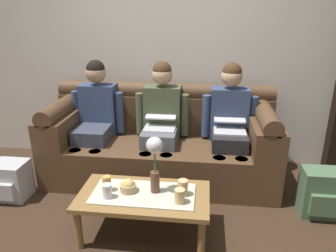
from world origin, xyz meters
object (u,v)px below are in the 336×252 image
object	(u,v)px
person_left	(96,115)
cup_far_center	(107,191)
flower_vase	(155,156)
cup_near_right	(183,188)
couch	(161,143)
snack_bowl	(128,186)
backpack_left	(11,181)
cup_far_left	(180,196)
person_middle	(161,117)
coffee_table	(144,199)
cup_near_left	(107,183)
backpack_right	(319,193)
person_right	(230,120)

from	to	relation	value
person_left	cup_far_center	size ratio (longest dim) A/B	11.21
flower_vase	cup_near_right	bearing A→B (deg)	-5.79
cup_near_right	cup_far_center	bearing A→B (deg)	-169.38
couch	person_left	world-z (taller)	person_left
flower_vase	cup_far_center	bearing A→B (deg)	-159.75
snack_bowl	backpack_left	size ratio (longest dim) A/B	0.35
backpack_left	cup_far_left	bearing A→B (deg)	-15.86
person_middle	cup_far_left	distance (m)	1.15
snack_bowl	cup_far_center	world-z (taller)	cup_far_center
flower_vase	cup_far_left	distance (m)	0.34
couch	person_left	size ratio (longest dim) A/B	1.91
coffee_table	couch	bearing A→B (deg)	90.00
flower_vase	couch	bearing A→B (deg)	95.12
snack_bowl	person_middle	bearing A→B (deg)	82.93
person_middle	snack_bowl	world-z (taller)	person_middle
person_middle	coffee_table	bearing A→B (deg)	-90.00
cup_far_center	cup_near_left	bearing A→B (deg)	107.70
backpack_left	flower_vase	bearing A→B (deg)	-13.21
flower_vase	snack_bowl	size ratio (longest dim) A/B	3.56
coffee_table	cup_near_left	bearing A→B (deg)	179.44
couch	cup_far_left	distance (m)	1.13
cup_near_right	cup_near_left	bearing A→B (deg)	-179.14
couch	cup_far_center	size ratio (longest dim) A/B	21.45
snack_bowl	cup_far_left	bearing A→B (deg)	-14.59
coffee_table	snack_bowl	size ratio (longest dim) A/B	7.95
couch	flower_vase	size ratio (longest dim) A/B	5.15
flower_vase	cup_near_right	distance (m)	0.32
couch	backpack_right	world-z (taller)	couch
couch	cup_far_center	world-z (taller)	couch
person_right	cup_far_left	bearing A→B (deg)	-110.54
flower_vase	backpack_right	world-z (taller)	flower_vase
person_middle	snack_bowl	bearing A→B (deg)	-97.07
person_left	flower_vase	distance (m)	1.24
couch	snack_bowl	world-z (taller)	couch
cup_far_center	backpack_right	distance (m)	1.81
couch	person_right	xyz separation A→B (m)	(0.69, -0.00, 0.29)
flower_vase	coffee_table	bearing A→B (deg)	-158.82
cup_far_center	coffee_table	bearing A→B (deg)	19.93
person_middle	cup_far_left	bearing A→B (deg)	-75.18
snack_bowl	cup_near_left	distance (m)	0.17
coffee_table	flower_vase	distance (m)	0.37
person_middle	cup_near_left	world-z (taller)	person_middle
person_middle	person_right	bearing A→B (deg)	0.01
person_left	person_right	world-z (taller)	same
backpack_left	cup_near_right	bearing A→B (deg)	-12.27
cup_far_center	backpack_left	bearing A→B (deg)	157.08
person_middle	cup_far_left	xyz separation A→B (m)	(0.29, -1.09, -0.23)
snack_bowl	cup_far_center	size ratio (longest dim) A/B	1.17
backpack_right	backpack_left	bearing A→B (deg)	-178.65
cup_near_right	snack_bowl	bearing A→B (deg)	-179.99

